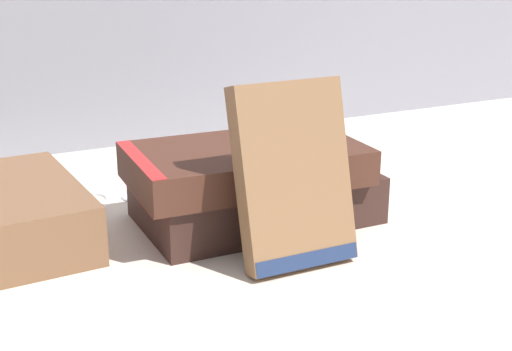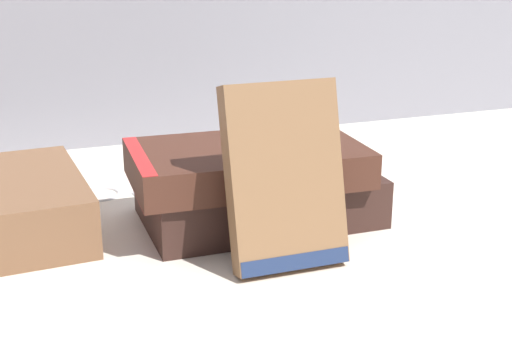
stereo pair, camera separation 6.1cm
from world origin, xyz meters
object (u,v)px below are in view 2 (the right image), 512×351
Objects in this scene: pocket_watch at (280,141)px; reading_glasses at (126,192)px; book_flat_bottom at (253,198)px; book_flat_top at (241,164)px; book_leaning_front at (285,183)px.

pocket_watch is 0.64× the size of reading_glasses.
pocket_watch is at bearing -35.19° from book_flat_bottom.
book_flat_bottom reaches higher than reading_glasses.
book_flat_top reaches higher than book_flat_bottom.
book_leaning_front is 0.08m from pocket_watch.
book_leaning_front is at bearing -109.39° from pocket_watch.
reading_glasses is (-0.12, 0.12, -0.07)m from pocket_watch.
book_flat_top reaches higher than reading_glasses.
book_leaning_front reaches higher than reading_glasses.
book_leaning_front is 2.23× the size of pocket_watch.
pocket_watch reaches higher than book_flat_bottom.
pocket_watch is at bearing 70.61° from book_leaning_front.
book_flat_bottom is at bearing 35.12° from book_flat_top.
reading_glasses is at bearing 133.14° from pocket_watch.
book_flat_bottom is 2.06× the size of reading_glasses.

